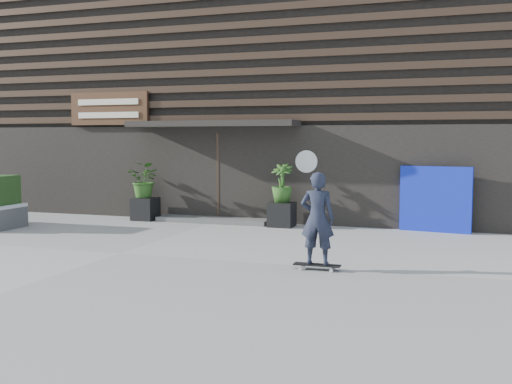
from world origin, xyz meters
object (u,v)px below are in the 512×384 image
(planter_pot_left, at_px, (145,209))
(planter_pot_right, at_px, (282,214))
(blue_tarp, at_px, (435,199))
(skateboarder, at_px, (317,219))

(planter_pot_left, height_order, planter_pot_right, same)
(blue_tarp, height_order, skateboarder, skateboarder)
(planter_pot_right, height_order, blue_tarp, blue_tarp)
(planter_pot_left, distance_m, planter_pot_right, 3.80)
(planter_pot_left, relative_size, blue_tarp, 0.37)
(planter_pot_left, distance_m, skateboarder, 7.40)
(blue_tarp, xyz_separation_m, skateboarder, (-1.67, -4.92, 0.09))
(planter_pot_left, relative_size, planter_pot_right, 1.00)
(skateboarder, bearing_deg, blue_tarp, 71.25)
(blue_tarp, bearing_deg, planter_pot_right, -166.84)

